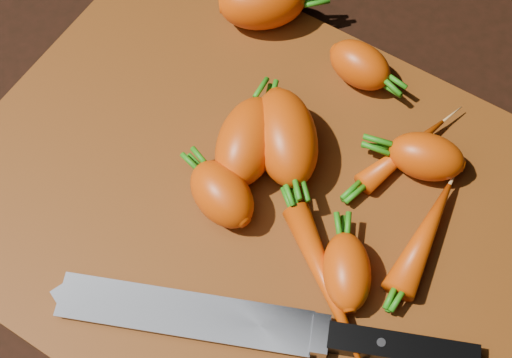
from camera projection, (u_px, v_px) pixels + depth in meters
The scene contains 13 objects.
ground at pixel (250, 205), 0.63m from camera, with size 2.00×2.00×0.01m, color black.
cutting_board at pixel (250, 200), 0.62m from camera, with size 0.50×0.40×0.01m, color #67320E.
carrot_0 at pixel (262, 2), 0.68m from camera, with size 0.08×0.05×0.05m, color #E64E0B.
carrot_1 at pixel (222, 194), 0.59m from camera, with size 0.07×0.05×0.05m, color #E64E0B.
carrot_2 at pixel (285, 137), 0.61m from camera, with size 0.09×0.05×0.05m, color #E64E0B.
carrot_3 at pixel (248, 142), 0.61m from camera, with size 0.09×0.05×0.05m, color #E64E0B.
carrot_4 at pixel (426, 157), 0.61m from camera, with size 0.07×0.04×0.04m, color #E64E0B.
carrot_5 at pixel (360, 65), 0.66m from camera, with size 0.06×0.04×0.04m, color #E64E0B.
carrot_6 at pixel (347, 272), 0.57m from camera, with size 0.07×0.04×0.04m, color #E64E0B.
carrot_7 at pixel (404, 152), 0.63m from camera, with size 0.10×0.02×0.02m, color #E64E0B.
carrot_8 at pixel (326, 282), 0.57m from camera, with size 0.13×0.02×0.02m, color #E64E0B.
carrot_9 at pixel (424, 237), 0.59m from camera, with size 0.11×0.03×0.03m, color #E64E0B.
knife at pixel (209, 318), 0.56m from camera, with size 0.32×0.16×0.02m.
Camera 1 is at (0.14, -0.22, 0.57)m, focal length 50.00 mm.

